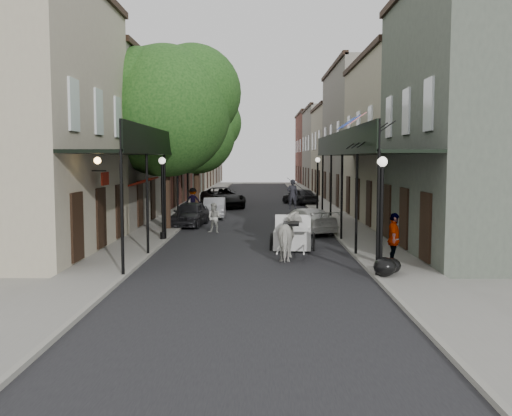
{
  "coord_description": "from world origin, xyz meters",
  "views": [
    {
      "loc": [
        0.34,
        -19.68,
        3.78
      ],
      "look_at": [
        0.14,
        5.22,
        1.6
      ],
      "focal_mm": 40.0,
      "sensor_mm": 36.0,
      "label": 1
    }
  ],
  "objects_px": {
    "car_left_mid": "(214,208)",
    "car_left_far": "(223,197)",
    "lamppost_right_near": "(381,214)",
    "car_right_near": "(305,220)",
    "carriage": "(293,221)",
    "lamppost_right_far": "(318,184)",
    "car_left_near": "(190,214)",
    "car_right_far": "(300,196)",
    "horse": "(291,236)",
    "pedestrian_sidewalk_right": "(394,240)",
    "tree_far": "(201,131)",
    "tree_near": "(173,106)",
    "pedestrian_walking": "(215,218)",
    "lamppost_left": "(163,197)",
    "pedestrian_sidewalk_left": "(193,200)"
  },
  "relations": [
    {
      "from": "car_left_near",
      "to": "carriage",
      "type": "bearing_deg",
      "value": -49.45
    },
    {
      "from": "lamppost_right_near",
      "to": "pedestrian_walking",
      "type": "xyz_separation_m",
      "value": [
        -6.1,
        11.0,
        -1.29
      ]
    },
    {
      "from": "car_right_near",
      "to": "car_right_far",
      "type": "xyz_separation_m",
      "value": [
        0.95,
        17.82,
        0.05
      ]
    },
    {
      "from": "tree_far",
      "to": "pedestrian_sidewalk_left",
      "type": "xyz_separation_m",
      "value": [
        0.05,
        -5.88,
        -4.87
      ]
    },
    {
      "from": "tree_near",
      "to": "car_right_far",
      "type": "height_order",
      "value": "tree_near"
    },
    {
      "from": "pedestrian_walking",
      "to": "lamppost_right_near",
      "type": "bearing_deg",
      "value": -40.38
    },
    {
      "from": "lamppost_right_far",
      "to": "pedestrian_walking",
      "type": "relative_size",
      "value": 2.44
    },
    {
      "from": "tree_far",
      "to": "lamppost_right_far",
      "type": "xyz_separation_m",
      "value": [
        8.35,
        -6.18,
        -3.79
      ]
    },
    {
      "from": "lamppost_right_far",
      "to": "car_left_mid",
      "type": "distance_m",
      "value": 7.07
    },
    {
      "from": "tree_near",
      "to": "tree_far",
      "type": "distance_m",
      "value": 14.02
    },
    {
      "from": "lamppost_left",
      "to": "car_right_far",
      "type": "bearing_deg",
      "value": 69.83
    },
    {
      "from": "carriage",
      "to": "lamppost_right_far",
      "type": "bearing_deg",
      "value": 84.8
    },
    {
      "from": "lamppost_left",
      "to": "pedestrian_sidewalk_left",
      "type": "height_order",
      "value": "lamppost_left"
    },
    {
      "from": "car_right_far",
      "to": "pedestrian_walking",
      "type": "bearing_deg",
      "value": 48.93
    },
    {
      "from": "carriage",
      "to": "car_right_near",
      "type": "xyz_separation_m",
      "value": [
        0.9,
        4.86,
        -0.51
      ]
    },
    {
      "from": "lamppost_right_near",
      "to": "car_left_far",
      "type": "height_order",
      "value": "lamppost_right_near"
    },
    {
      "from": "lamppost_right_near",
      "to": "lamppost_right_far",
      "type": "distance_m",
      "value": 20.0
    },
    {
      "from": "lamppost_right_near",
      "to": "car_left_mid",
      "type": "height_order",
      "value": "lamppost_right_near"
    },
    {
      "from": "tree_near",
      "to": "car_right_far",
      "type": "relative_size",
      "value": 2.4
    },
    {
      "from": "pedestrian_sidewalk_left",
      "to": "lamppost_right_near",
      "type": "bearing_deg",
      "value": 110.29
    },
    {
      "from": "lamppost_right_near",
      "to": "pedestrian_sidewalk_left",
      "type": "xyz_separation_m",
      "value": [
        -8.3,
        20.29,
        -1.09
      ]
    },
    {
      "from": "carriage",
      "to": "car_left_mid",
      "type": "xyz_separation_m",
      "value": [
        -4.3,
        12.11,
        -0.51
      ]
    },
    {
      "from": "lamppost_right_near",
      "to": "pedestrian_walking",
      "type": "relative_size",
      "value": 2.44
    },
    {
      "from": "lamppost_right_near",
      "to": "pedestrian_sidewalk_right",
      "type": "xyz_separation_m",
      "value": [
        0.75,
        1.41,
        -1.02
      ]
    },
    {
      "from": "car_left_mid",
      "to": "car_left_far",
      "type": "xyz_separation_m",
      "value": [
        -0.0,
        7.75,
        0.14
      ]
    },
    {
      "from": "tree_near",
      "to": "pedestrian_walking",
      "type": "xyz_separation_m",
      "value": [
        2.2,
        -1.18,
        -5.73
      ]
    },
    {
      "from": "car_left_mid",
      "to": "car_left_far",
      "type": "height_order",
      "value": "car_left_far"
    },
    {
      "from": "car_left_near",
      "to": "car_right_far",
      "type": "xyz_separation_m",
      "value": [
        7.15,
        14.97,
        -0.01
      ]
    },
    {
      "from": "horse",
      "to": "carriage",
      "type": "relative_size",
      "value": 0.71
    },
    {
      "from": "tree_near",
      "to": "horse",
      "type": "relative_size",
      "value": 4.59
    },
    {
      "from": "pedestrian_sidewalk_left",
      "to": "pedestrian_sidewalk_right",
      "type": "xyz_separation_m",
      "value": [
        9.05,
        -18.88,
        0.07
      ]
    },
    {
      "from": "pedestrian_walking",
      "to": "carriage",
      "type": "bearing_deg",
      "value": -32.13
    },
    {
      "from": "car_right_near",
      "to": "car_left_far",
      "type": "bearing_deg",
      "value": -94.71
    },
    {
      "from": "carriage",
      "to": "car_left_near",
      "type": "xyz_separation_m",
      "value": [
        -5.3,
        7.71,
        -0.46
      ]
    },
    {
      "from": "car_left_mid",
      "to": "car_left_far",
      "type": "bearing_deg",
      "value": 87.9
    },
    {
      "from": "car_left_far",
      "to": "car_right_near",
      "type": "distance_m",
      "value": 15.88
    },
    {
      "from": "car_left_mid",
      "to": "carriage",
      "type": "bearing_deg",
      "value": -72.57
    },
    {
      "from": "lamppost_right_near",
      "to": "car_right_near",
      "type": "height_order",
      "value": "lamppost_right_near"
    },
    {
      "from": "tree_near",
      "to": "car_left_mid",
      "type": "relative_size",
      "value": 2.5
    },
    {
      "from": "car_left_far",
      "to": "car_left_near",
      "type": "bearing_deg",
      "value": -112.04
    },
    {
      "from": "horse",
      "to": "pedestrian_sidewalk_right",
      "type": "xyz_separation_m",
      "value": [
        3.37,
        -1.97,
        0.15
      ]
    },
    {
      "from": "lamppost_right_far",
      "to": "car_right_near",
      "type": "xyz_separation_m",
      "value": [
        -1.5,
        -9.0,
        -1.41
      ]
    },
    {
      "from": "lamppost_left",
      "to": "lamppost_right_far",
      "type": "relative_size",
      "value": 1.0
    },
    {
      "from": "pedestrian_walking",
      "to": "tree_near",
      "type": "bearing_deg",
      "value": 172.38
    },
    {
      "from": "carriage",
      "to": "car_right_far",
      "type": "xyz_separation_m",
      "value": [
        1.85,
        22.68,
        -0.47
      ]
    },
    {
      "from": "car_left_mid",
      "to": "car_right_near",
      "type": "xyz_separation_m",
      "value": [
        5.2,
        -7.25,
        0.0
      ]
    },
    {
      "from": "car_left_far",
      "to": "lamppost_right_near",
      "type": "bearing_deg",
      "value": -92.88
    },
    {
      "from": "tree_near",
      "to": "lamppost_right_far",
      "type": "xyz_separation_m",
      "value": [
        8.3,
        7.82,
        -4.44
      ]
    },
    {
      "from": "lamppost_left",
      "to": "car_left_mid",
      "type": "xyz_separation_m",
      "value": [
        1.5,
        10.25,
        -1.41
      ]
    },
    {
      "from": "tree_far",
      "to": "carriage",
      "type": "relative_size",
      "value": 2.91
    }
  ]
}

